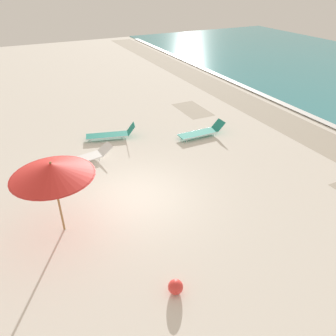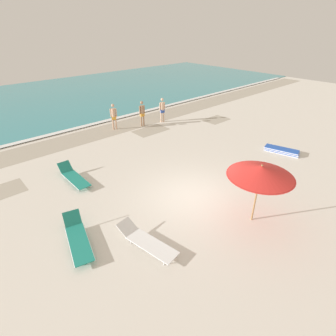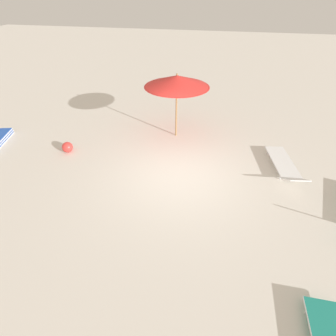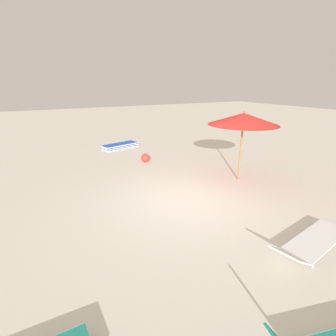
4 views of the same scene
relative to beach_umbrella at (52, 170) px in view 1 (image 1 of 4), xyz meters
The scene contains 6 objects.
ground_plane 3.32m from the beach_umbrella, 103.22° to the left, with size 60.00×60.00×0.16m.
beach_umbrella is the anchor object (origin of this frame).
sun_lounger_under_umbrella 4.48m from the beach_umbrella, 157.12° to the left, with size 0.99×2.36×0.47m.
sun_lounger_beside_umbrella 6.53m from the beach_umbrella, 149.11° to the left, with size 1.15×2.32×0.62m.
sun_lounger_near_water_left 8.22m from the beach_umbrella, 117.99° to the left, with size 0.64×2.27×0.58m.
beach_ball 4.41m from the beach_umbrella, 29.66° to the left, with size 0.37×0.37×0.37m.
Camera 1 is at (8.64, -2.93, 6.67)m, focal length 35.00 mm.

